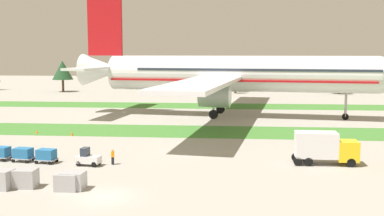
% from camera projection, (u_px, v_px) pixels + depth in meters
% --- Properties ---
extents(ground_plane, '(400.00, 400.00, 0.00)m').
position_uv_depth(ground_plane, '(105.00, 197.00, 39.05)').
color(ground_plane, gray).
extents(grass_strip_near, '(320.00, 11.35, 0.01)m').
position_uv_depth(grass_strip_near, '(163.00, 131.00, 72.02)').
color(grass_strip_near, '#3D752D').
rests_on(grass_strip_near, ground).
extents(grass_strip_far, '(320.00, 11.35, 0.01)m').
position_uv_depth(grass_strip_far, '(186.00, 106.00, 106.34)').
color(grass_strip_far, '#3D752D').
rests_on(grass_strip_far, ground).
extents(airliner, '(60.36, 74.75, 23.09)m').
position_uv_depth(airliner, '(230.00, 73.00, 87.53)').
color(airliner, silver).
rests_on(airliner, ground).
extents(baggage_tug, '(2.76, 1.67, 1.97)m').
position_uv_depth(baggage_tug, '(88.00, 158.00, 49.82)').
color(baggage_tug, silver).
rests_on(baggage_tug, ground).
extents(cargo_dolly_lead, '(2.40, 1.81, 1.55)m').
position_uv_depth(cargo_dolly_lead, '(46.00, 155.00, 50.97)').
color(cargo_dolly_lead, '#A3A3A8').
rests_on(cargo_dolly_lead, ground).
extents(cargo_dolly_second, '(2.40, 1.81, 1.55)m').
position_uv_depth(cargo_dolly_second, '(23.00, 154.00, 51.64)').
color(cargo_dolly_second, '#A3A3A8').
rests_on(cargo_dolly_second, ground).
extents(cargo_dolly_third, '(2.40, 1.81, 1.55)m').
position_uv_depth(cargo_dolly_third, '(1.00, 152.00, 52.31)').
color(cargo_dolly_third, '#A3A3A8').
rests_on(cargo_dolly_third, ground).
extents(catering_truck, '(6.99, 2.41, 3.58)m').
position_uv_depth(catering_truck, '(324.00, 147.00, 50.25)').
color(catering_truck, yellow).
rests_on(catering_truck, ground).
extents(ground_crew_marshaller, '(0.45, 0.40, 1.74)m').
position_uv_depth(ground_crew_marshaller, '(113.00, 156.00, 50.23)').
color(ground_crew_marshaller, black).
rests_on(ground_crew_marshaller, ground).
extents(uld_container_0, '(2.20, 1.85, 1.74)m').
position_uv_depth(uld_container_0, '(1.00, 179.00, 41.29)').
color(uld_container_0, '#A3A3A8').
rests_on(uld_container_0, ground).
extents(uld_container_1, '(2.01, 1.61, 1.53)m').
position_uv_depth(uld_container_1, '(67.00, 182.00, 40.92)').
color(uld_container_1, '#A3A3A8').
rests_on(uld_container_1, ground).
extents(uld_container_2, '(2.03, 1.64, 1.69)m').
position_uv_depth(uld_container_2, '(25.00, 178.00, 41.73)').
color(uld_container_2, '#A3A3A8').
rests_on(uld_container_2, ground).
extents(uld_container_3, '(2.10, 1.73, 1.59)m').
position_uv_depth(uld_container_3, '(73.00, 181.00, 41.14)').
color(uld_container_3, '#A3A3A8').
rests_on(uld_container_3, ground).
extents(taxiway_marker_0, '(0.44, 0.44, 0.53)m').
position_uv_depth(taxiway_marker_0, '(72.00, 134.00, 68.00)').
color(taxiway_marker_0, orange).
rests_on(taxiway_marker_0, ground).
extents(taxiway_marker_1, '(0.44, 0.44, 0.48)m').
position_uv_depth(taxiway_marker_1, '(37.00, 132.00, 69.84)').
color(taxiway_marker_1, orange).
rests_on(taxiway_marker_1, ground).
extents(distant_tree_line, '(196.39, 9.94, 11.67)m').
position_uv_depth(distant_tree_line, '(186.00, 70.00, 141.53)').
color(distant_tree_line, '#4C3823').
rests_on(distant_tree_line, ground).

